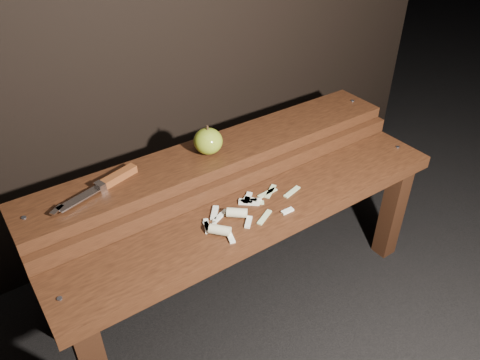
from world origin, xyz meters
TOP-DOWN VIEW (x-y plane):
  - ground at (0.00, 0.00)m, footprint 60.00×60.00m
  - bench_front_tier at (0.00, -0.06)m, footprint 1.20×0.20m
  - bench_rear_tier at (0.00, 0.17)m, footprint 1.20×0.21m
  - apple at (-0.04, 0.17)m, footprint 0.09×0.09m
  - knife at (-0.34, 0.18)m, footprint 0.26×0.09m
  - apple_scraps at (-0.08, -0.04)m, footprint 0.33×0.15m

SIDE VIEW (x-z plane):
  - ground at x=0.00m, z-range 0.00..0.00m
  - bench_front_tier at x=0.00m, z-range 0.14..0.56m
  - bench_rear_tier at x=0.00m, z-range 0.16..0.67m
  - apple_scraps at x=-0.08m, z-range 0.42..0.44m
  - knife at x=-0.34m, z-range 0.50..0.52m
  - apple at x=-0.04m, z-range 0.49..0.58m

